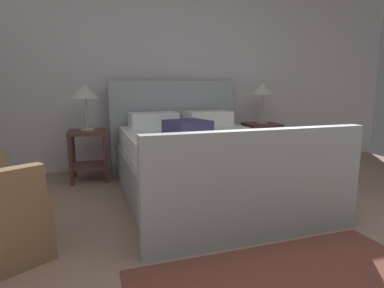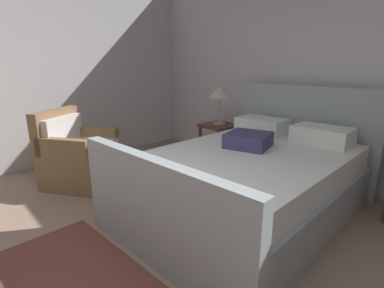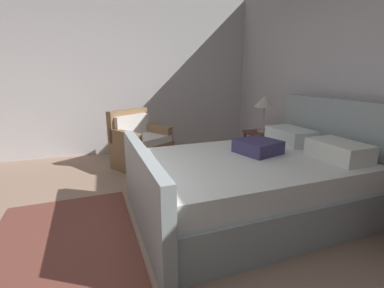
{
  "view_description": "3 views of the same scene",
  "coord_description": "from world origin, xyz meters",
  "px_view_note": "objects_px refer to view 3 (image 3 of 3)",
  "views": [
    {
      "loc": [
        -1.25,
        -1.4,
        1.11
      ],
      "look_at": [
        -0.48,
        1.41,
        0.59
      ],
      "focal_mm": 30.16,
      "sensor_mm": 36.0,
      "label": 1
    },
    {
      "loc": [
        1.3,
        -0.46,
        1.42
      ],
      "look_at": [
        -0.73,
        1.39,
        0.67
      ],
      "focal_mm": 27.45,
      "sensor_mm": 36.0,
      "label": 2
    },
    {
      "loc": [
        2.1,
        0.31,
        1.46
      ],
      "look_at": [
        -0.72,
        1.2,
        0.69
      ],
      "focal_mm": 25.68,
      "sensor_mm": 36.0,
      "label": 3
    }
  ],
  "objects_px": {
    "bed": "(254,181)",
    "table_lamp_left": "(264,103)",
    "nightstand_left": "(262,144)",
    "armchair": "(140,146)"
  },
  "relations": [
    {
      "from": "bed",
      "to": "table_lamp_left",
      "type": "bearing_deg",
      "value": 145.52
    },
    {
      "from": "bed",
      "to": "nightstand_left",
      "type": "bearing_deg",
      "value": 145.52
    },
    {
      "from": "nightstand_left",
      "to": "table_lamp_left",
      "type": "xyz_separation_m",
      "value": [
        -0.0,
        0.0,
        0.63
      ]
    },
    {
      "from": "bed",
      "to": "armchair",
      "type": "relative_size",
      "value": 2.41
    },
    {
      "from": "nightstand_left",
      "to": "armchair",
      "type": "bearing_deg",
      "value": -111.18
    },
    {
      "from": "table_lamp_left",
      "to": "armchair",
      "type": "height_order",
      "value": "table_lamp_left"
    },
    {
      "from": "bed",
      "to": "table_lamp_left",
      "type": "xyz_separation_m",
      "value": [
        -1.16,
        0.8,
        0.69
      ]
    },
    {
      "from": "nightstand_left",
      "to": "armchair",
      "type": "height_order",
      "value": "armchair"
    },
    {
      "from": "nightstand_left",
      "to": "armchair",
      "type": "relative_size",
      "value": 0.6
    },
    {
      "from": "armchair",
      "to": "bed",
      "type": "bearing_deg",
      "value": 27.64
    }
  ]
}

